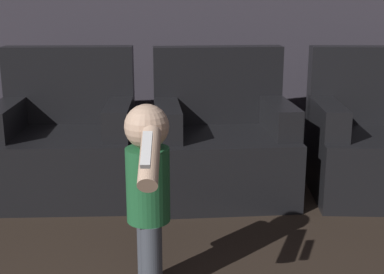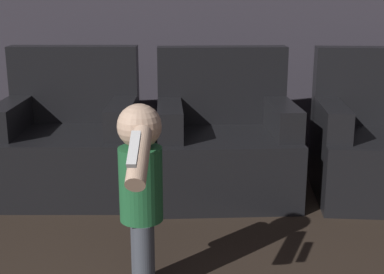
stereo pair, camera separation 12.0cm
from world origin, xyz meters
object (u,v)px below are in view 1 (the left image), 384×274
at_px(armchair_left, 65,145).
at_px(armchair_right, 378,145).
at_px(person_toddler, 146,185).
at_px(armchair_middle, 221,145).

relative_size(armchair_left, armchair_right, 1.00).
bearing_deg(person_toddler, armchair_right, -62.61).
bearing_deg(armchair_left, armchair_right, -2.31).
bearing_deg(armchair_middle, person_toddler, -112.28).
bearing_deg(armchair_middle, armchair_left, 174.77).
bearing_deg(person_toddler, armchair_left, 13.14).
relative_size(armchair_right, person_toddler, 1.11).
xyz_separation_m(armchair_middle, person_toddler, (-0.40, -1.30, 0.18)).
bearing_deg(armchair_right, person_toddler, -136.48).
height_order(armchair_left, person_toddler, armchair_left).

